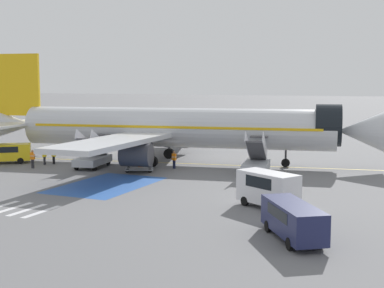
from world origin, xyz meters
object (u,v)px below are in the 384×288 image
(boarding_stairs_aft, at_px, (93,158))
(baggage_cart, at_px, (139,169))
(boarding_stairs_forward, at_px, (256,163))
(service_van_2, at_px, (293,218))
(ground_crew_3, at_px, (33,158))
(traffic_cone_0, at_px, (141,164))
(airliner, at_px, (170,128))
(service_van_1, at_px, (5,152))
(fuel_tanker, at_px, (213,128))
(ground_crew_1, at_px, (44,155))
(ground_crew_0, at_px, (174,159))
(service_van_0, at_px, (268,187))
(ground_crew_2, at_px, (54,155))

(boarding_stairs_aft, distance_m, baggage_cart, 5.46)
(boarding_stairs_forward, distance_m, service_van_2, 20.65)
(ground_crew_3, bearing_deg, traffic_cone_0, -162.33)
(traffic_cone_0, bearing_deg, service_van_2, -43.01)
(airliner, height_order, service_van_1, airliner)
(fuel_tanker, bearing_deg, ground_crew_1, 167.55)
(boarding_stairs_aft, xyz_separation_m, ground_crew_0, (7.58, 2.59, -0.01))
(service_van_0, distance_m, baggage_cart, 17.61)
(boarding_stairs_forward, bearing_deg, service_van_2, -78.30)
(boarding_stairs_aft, xyz_separation_m, ground_crew_2, (-4.89, 0.18, -0.04))
(service_van_0, relative_size, baggage_cart, 1.55)
(boarding_stairs_forward, distance_m, service_van_1, 25.97)
(baggage_cart, bearing_deg, boarding_stairs_aft, 59.37)
(ground_crew_0, distance_m, ground_crew_2, 12.71)
(boarding_stairs_aft, xyz_separation_m, service_van_0, (20.39, -9.56, 0.43))
(ground_crew_1, bearing_deg, ground_crew_2, -45.67)
(airliner, distance_m, service_van_1, 17.19)
(airliner, height_order, ground_crew_3, airliner)
(airliner, height_order, ground_crew_2, airliner)
(ground_crew_1, xyz_separation_m, ground_crew_3, (0.43, -2.27, 0.09))
(boarding_stairs_aft, distance_m, ground_crew_2, 4.90)
(airliner, xyz_separation_m, traffic_cone_0, (-1.39, -3.66, -3.41))
(boarding_stairs_forward, height_order, baggage_cart, boarding_stairs_forward)
(boarding_stairs_forward, bearing_deg, ground_crew_3, -175.23)
(boarding_stairs_forward, xyz_separation_m, service_van_1, (-25.61, -4.35, 0.20))
(fuel_tanker, distance_m, traffic_cone_0, 27.58)
(boarding_stairs_aft, relative_size, ground_crew_3, 3.06)
(service_van_1, height_order, ground_crew_2, service_van_1)
(boarding_stairs_forward, height_order, ground_crew_2, boarding_stairs_forward)
(airliner, distance_m, baggage_cart, 6.99)
(airliner, distance_m, ground_crew_2, 12.14)
(baggage_cart, bearing_deg, boarding_stairs_forward, -98.33)
(service_van_2, distance_m, ground_crew_0, 24.59)
(boarding_stairs_aft, xyz_separation_m, baggage_cart, (5.40, -0.39, -0.72))
(service_van_0, xyz_separation_m, ground_crew_3, (-25.45, 6.77, -0.37))
(boarding_stairs_aft, distance_m, traffic_cone_0, 4.70)
(airliner, xyz_separation_m, ground_crew_2, (-10.46, -5.52, -2.75))
(service_van_2, height_order, ground_crew_0, service_van_2)
(baggage_cart, height_order, ground_crew_1, ground_crew_1)
(ground_crew_1, height_order, ground_crew_3, ground_crew_3)
(service_van_1, bearing_deg, ground_crew_3, 35.59)
(baggage_cart, distance_m, ground_crew_2, 10.33)
(airliner, xyz_separation_m, service_van_0, (14.82, -15.27, -2.27))
(boarding_stairs_aft, bearing_deg, service_van_1, 176.96)
(boarding_stairs_forward, bearing_deg, ground_crew_0, 172.07)
(boarding_stairs_aft, height_order, fuel_tanker, boarding_stairs_aft)
(ground_crew_1, bearing_deg, traffic_cone_0, -80.26)
(service_van_1, bearing_deg, fuel_tanker, 122.78)
(fuel_tanker, height_order, ground_crew_3, fuel_tanker)
(boarding_stairs_forward, bearing_deg, traffic_cone_0, 173.91)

